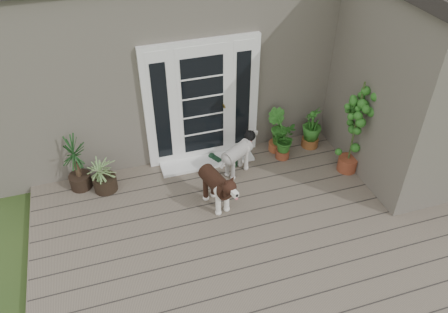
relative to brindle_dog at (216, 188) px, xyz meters
name	(u,v)px	position (x,y,z in m)	size (l,w,h in m)	color
deck	(260,247)	(0.36, -0.94, -0.40)	(6.20, 4.60, 0.12)	#6B5B4C
house_main	(184,33)	(0.36, 3.31, 1.09)	(7.40, 4.00, 3.10)	#665E54
house_wing	(413,87)	(3.26, 0.16, 1.09)	(1.60, 2.40, 3.10)	#665E54
door_unit	(202,103)	(0.16, 1.26, 0.73)	(1.90, 0.14, 2.15)	white
door_step	(207,161)	(0.16, 1.06, -0.32)	(1.60, 0.40, 0.05)	white
brindle_dog	(216,188)	(0.00, 0.00, 0.00)	(0.35, 0.83, 0.69)	#331C12
white_dog	(237,157)	(0.56, 0.66, -0.04)	(0.32, 0.74, 0.61)	silver
spider_plant	(103,173)	(-1.58, 0.88, -0.02)	(0.62, 0.62, 0.66)	#8AA364
yucca	(76,164)	(-1.95, 1.06, 0.13)	(0.65, 0.65, 0.94)	black
herb_a	(283,145)	(1.45, 0.80, -0.08)	(0.42, 0.42, 0.53)	#1A5719
herb_b	(277,136)	(1.43, 1.04, -0.04)	(0.40, 0.40, 0.60)	#2D621C
herb_c	(311,131)	(2.06, 0.97, -0.02)	(0.41, 0.41, 0.64)	#195117
sapling	(355,127)	(2.35, 0.16, 0.52)	(0.51, 0.51, 1.72)	#205C1A
clog_left	(215,159)	(0.30, 1.06, -0.30)	(0.14, 0.30, 0.09)	black
clog_right	(236,162)	(0.61, 0.88, -0.31)	(0.12, 0.26, 0.08)	black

